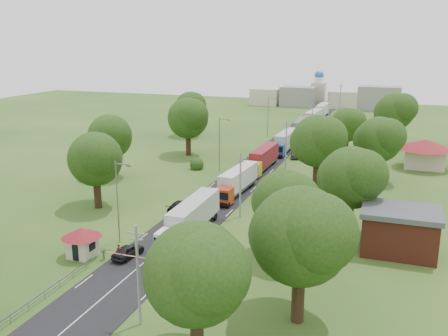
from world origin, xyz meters
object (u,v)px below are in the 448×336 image
at_px(car_lane_front, 128,251).
at_px(pedestrian_near, 119,253).
at_px(info_sign, 299,139).
at_px(car_lane_mid, 178,220).
at_px(truck_0, 191,218).
at_px(boom_barrier, 129,257).
at_px(guard_booth, 82,239).

xyz_separation_m(car_lane_front, pedestrian_near, (-0.52, -1.00, 0.16)).
xyz_separation_m(info_sign, pedestrian_near, (-8.04, -59.50, -2.10)).
height_order(info_sign, pedestrian_near, info_sign).
height_order(car_lane_front, pedestrian_near, pedestrian_near).
height_order(car_lane_mid, pedestrian_near, pedestrian_near).
height_order(truck_0, car_lane_front, truck_0).
bearing_deg(boom_barrier, guard_booth, -179.99).
bearing_deg(car_lane_mid, boom_barrier, 81.68).
bearing_deg(truck_0, car_lane_front, -115.50).
relative_size(boom_barrier, guard_booth, 2.10).
bearing_deg(pedestrian_near, truck_0, 45.24).
relative_size(info_sign, truck_0, 0.28).
relative_size(truck_0, pedestrian_near, 8.26).
bearing_deg(info_sign, car_lane_mid, -97.36).
xyz_separation_m(car_lane_mid, pedestrian_near, (-1.84, -11.50, 0.06)).
xyz_separation_m(truck_0, car_lane_mid, (-2.69, 2.10, -1.35)).
height_order(guard_booth, car_lane_mid, guard_booth).
bearing_deg(pedestrian_near, car_lane_mid, 61.87).
relative_size(guard_booth, truck_0, 0.30).
relative_size(boom_barrier, car_lane_front, 2.14).
relative_size(info_sign, pedestrian_near, 2.28).
height_order(boom_barrier, pedestrian_near, pedestrian_near).
bearing_deg(info_sign, pedestrian_near, -97.69).
bearing_deg(info_sign, truck_0, -94.01).
distance_m(guard_booth, pedestrian_near, 4.57).
bearing_deg(boom_barrier, pedestrian_near, 161.31).
height_order(guard_booth, pedestrian_near, guard_booth).
relative_size(info_sign, car_lane_front, 0.95).
relative_size(info_sign, car_lane_mid, 0.81).
bearing_deg(truck_0, car_lane_mid, 141.95).
height_order(info_sign, car_lane_mid, info_sign).
bearing_deg(guard_booth, car_lane_mid, 62.68).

